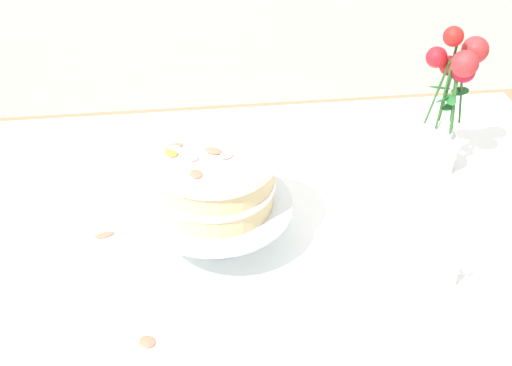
# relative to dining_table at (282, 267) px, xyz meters

# --- Properties ---
(dining_table) EXTENTS (1.40, 1.00, 0.74)m
(dining_table) POSITION_rel_dining_table_xyz_m (0.00, 0.00, 0.00)
(dining_table) COLOR white
(dining_table) RESTS_ON ground
(linen_napkin) EXTENTS (0.35, 0.35, 0.00)m
(linen_napkin) POSITION_rel_dining_table_xyz_m (-0.13, -0.01, 0.09)
(linen_napkin) COLOR white
(linen_napkin) RESTS_ON dining_table
(cake_stand) EXTENTS (0.29, 0.29, 0.10)m
(cake_stand) POSITION_rel_dining_table_xyz_m (-0.13, -0.01, 0.17)
(cake_stand) COLOR silver
(cake_stand) RESTS_ON linen_napkin
(layer_cake) EXTENTS (0.23, 0.23, 0.12)m
(layer_cake) POSITION_rel_dining_table_xyz_m (-0.13, -0.01, 0.25)
(layer_cake) COLOR beige
(layer_cake) RESTS_ON cake_stand
(flower_vase) EXTENTS (0.13, 0.11, 0.35)m
(flower_vase) POSITION_rel_dining_table_xyz_m (0.38, 0.18, 0.25)
(flower_vase) COLOR silver
(flower_vase) RESTS_ON dining_table
(teacup) EXTENTS (0.12, 0.12, 0.05)m
(teacup) POSITION_rel_dining_table_xyz_m (0.26, -0.17, 0.11)
(teacup) COLOR white
(teacup) RESTS_ON dining_table
(loose_petal_0) EXTENTS (0.04, 0.03, 0.00)m
(loose_petal_0) POSITION_rel_dining_table_xyz_m (-0.36, 0.04, 0.09)
(loose_petal_0) COLOR #E56B51
(loose_petal_0) RESTS_ON dining_table
(loose_petal_1) EXTENTS (0.02, 0.03, 0.00)m
(loose_petal_1) POSITION_rel_dining_table_xyz_m (0.22, -0.34, 0.09)
(loose_petal_1) COLOR pink
(loose_petal_1) RESTS_ON dining_table
(loose_petal_3) EXTENTS (0.04, 0.04, 0.01)m
(loose_petal_3) POSITION_rel_dining_table_xyz_m (-0.26, -0.25, 0.09)
(loose_petal_3) COLOR #E56B51
(loose_petal_3) RESTS_ON dining_table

